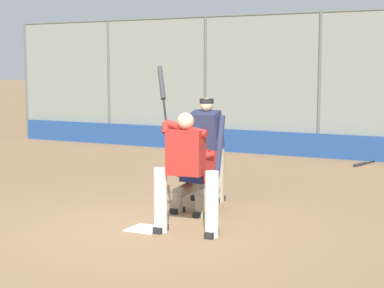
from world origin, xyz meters
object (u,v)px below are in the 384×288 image
batter_at_plate (185,168)px  umpire_home (207,146)px  catcher_behind_plate (195,172)px  spare_bat_near_backstop (362,164)px  spare_bat_by_padding (219,153)px

batter_at_plate → umpire_home: bearing=-78.1°
catcher_behind_plate → batter_at_plate: bearing=118.5°
spare_bat_near_backstop → catcher_behind_plate: bearing=4.9°
catcher_behind_plate → spare_bat_by_padding: 6.44m
spare_bat_near_backstop → batter_at_plate: bearing=10.3°
batter_at_plate → catcher_behind_plate: 1.27m
catcher_behind_plate → umpire_home: 0.91m
catcher_behind_plate → spare_bat_by_padding: bearing=-60.8°
spare_bat_near_backstop → spare_bat_by_padding: bearing=-75.8°
batter_at_plate → spare_bat_near_backstop: 7.08m
catcher_behind_plate → spare_bat_near_backstop: 5.97m
umpire_home → batter_at_plate: bearing=110.3°
catcher_behind_plate → spare_bat_by_padding: size_ratio=1.33×
umpire_home → spare_bat_near_backstop: 5.25m
batter_at_plate → umpire_home: (0.68, -2.00, 0.03)m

